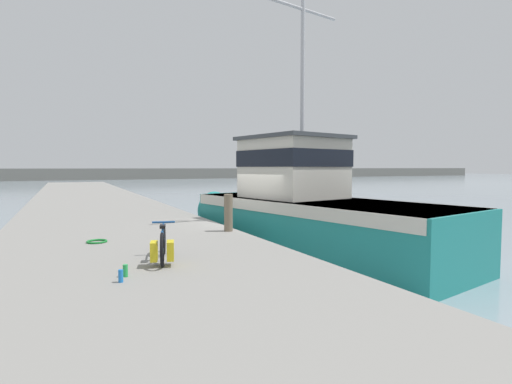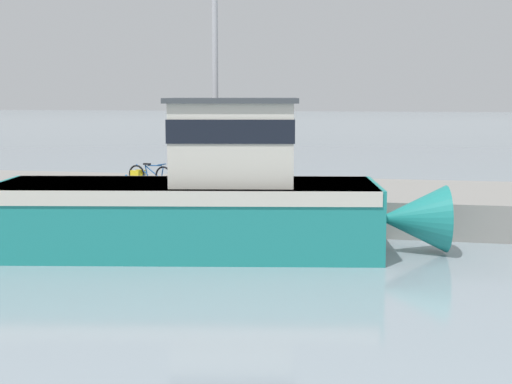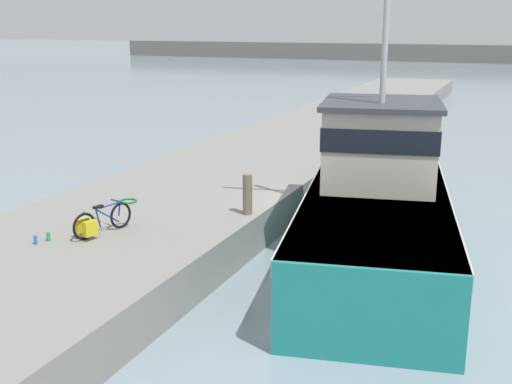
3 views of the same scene
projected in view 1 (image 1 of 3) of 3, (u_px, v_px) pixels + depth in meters
name	position (u px, v px, depth m)	size (l,w,h in m)	color
ground_plane	(252.00, 252.00, 12.80)	(320.00, 320.00, 0.00)	#84939E
dock_pier	(120.00, 248.00, 11.01)	(5.92, 80.00, 0.99)	gray
far_shoreline	(218.00, 173.00, 101.17)	(180.00, 5.00, 2.50)	slate
fishing_boat_main	(306.00, 209.00, 12.86)	(4.95, 11.17, 9.04)	teal
boat_white_moored	(275.00, 185.00, 45.62)	(5.54, 6.31, 4.80)	#236BB2
bicycle_touring	(163.00, 245.00, 7.26)	(0.68, 1.59, 0.67)	black
mooring_post	(228.00, 213.00, 10.80)	(0.23, 0.23, 1.01)	#756651
hose_coil	(97.00, 241.00, 9.20)	(0.46, 0.46, 0.05)	#197A2D
water_bottle_by_bike	(121.00, 276.00, 5.99)	(0.07, 0.07, 0.19)	blue
water_bottle_on_curb	(125.00, 271.00, 6.30)	(0.08, 0.08, 0.20)	green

